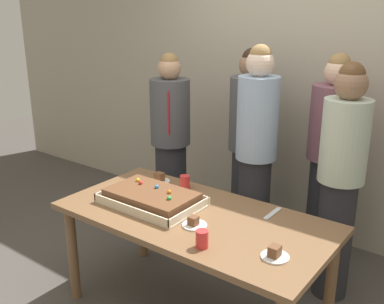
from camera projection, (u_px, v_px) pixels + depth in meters
name	position (u px, v px, depth m)	size (l,w,h in m)	color
interior_back_panel	(306.00, 67.00, 3.78)	(8.00, 0.12, 3.00)	#B2A893
party_table	(194.00, 227.00, 2.83)	(1.74, 0.87, 0.74)	brown
sheet_cake	(152.00, 198.00, 2.93)	(0.65, 0.42, 0.12)	beige
plated_slice_near_left	(160.00, 179.00, 3.31)	(0.15, 0.15, 0.07)	white
plated_slice_near_right	(194.00, 223.00, 2.64)	(0.15, 0.15, 0.06)	white
plated_slice_far_left	(275.00, 254.00, 2.31)	(0.15, 0.15, 0.07)	white
drink_cup_nearest	(202.00, 239.00, 2.40)	(0.07, 0.07, 0.10)	red
drink_cup_middle	(185.00, 182.00, 3.18)	(0.07, 0.07, 0.10)	red
cake_server_utensil	(273.00, 213.00, 2.80)	(0.03, 0.20, 0.01)	silver
person_serving_front	(249.00, 145.00, 3.76)	(0.34, 0.34, 1.68)	#28282D
person_green_shirt_behind	(330.00, 161.00, 3.41)	(0.36, 0.36, 1.68)	#28282D
person_striped_tie_right	(340.00, 180.00, 2.98)	(0.31, 0.31, 1.67)	#28282D
person_far_right_suit	(171.00, 143.00, 3.94)	(0.35, 0.35, 1.63)	#28282D
person_left_edge_reaching	(256.00, 157.00, 3.31)	(0.30, 0.30, 1.74)	#28282D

